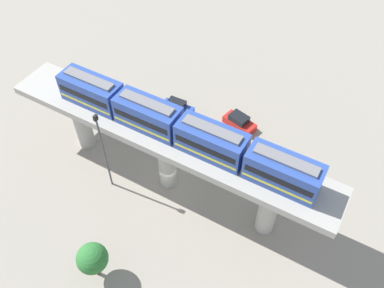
# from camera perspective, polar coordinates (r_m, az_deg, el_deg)

# --- Properties ---
(ground_plane) EXTENTS (120.00, 120.00, 0.00)m
(ground_plane) POSITION_cam_1_polar(r_m,az_deg,el_deg) (46.34, -3.30, -5.30)
(ground_plane) COLOR gray
(viaduct) EXTENTS (5.20, 35.80, 8.27)m
(viaduct) POSITION_cam_1_polar(r_m,az_deg,el_deg) (41.31, -3.69, -0.10)
(viaduct) COLOR #A8A59E
(viaduct) RESTS_ON ground
(train) EXTENTS (2.64, 27.45, 3.24)m
(train) POSITION_cam_1_polar(r_m,az_deg,el_deg) (38.19, -1.86, 2.31)
(train) COLOR #2D4CA5
(train) RESTS_ON viaduct
(parked_car_red) EXTENTS (2.73, 4.50, 1.76)m
(parked_car_red) POSITION_cam_1_polar(r_m,az_deg,el_deg) (51.65, 6.65, 3.08)
(parked_car_red) COLOR red
(parked_car_red) RESTS_ON ground
(parked_car_blue) EXTENTS (1.98, 4.27, 1.76)m
(parked_car_blue) POSITION_cam_1_polar(r_m,az_deg,el_deg) (53.14, -2.12, 5.08)
(parked_car_blue) COLOR #284CB7
(parked_car_blue) RESTS_ON ground
(parked_car_white) EXTENTS (2.68, 4.49, 1.76)m
(parked_car_white) POSITION_cam_1_polar(r_m,az_deg,el_deg) (47.16, 6.73, -2.84)
(parked_car_white) COLOR white
(parked_car_white) RESTS_ON ground
(tree_near_viaduct) EXTENTS (2.92, 2.92, 4.70)m
(tree_near_viaduct) POSITION_cam_1_polar(r_m,az_deg,el_deg) (39.03, -13.81, -15.33)
(tree_near_viaduct) COLOR brown
(tree_near_viaduct) RESTS_ON ground
(signal_post) EXTENTS (0.44, 0.28, 10.87)m
(signal_post) POSITION_cam_1_polar(r_m,az_deg,el_deg) (42.36, -12.29, -0.78)
(signal_post) COLOR #4C4C51
(signal_post) RESTS_ON ground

